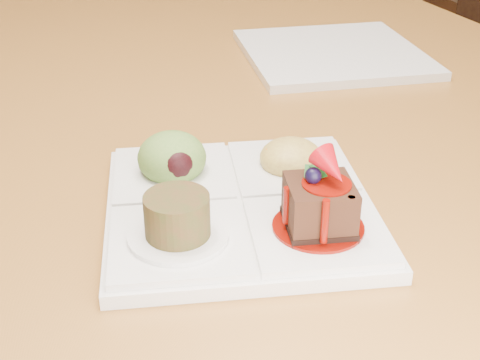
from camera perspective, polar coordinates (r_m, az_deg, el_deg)
name	(u,v)px	position (r m, az deg, el deg)	size (l,w,h in m)	color
ground	(172,348)	(1.56, -5.86, -14.05)	(6.00, 6.00, 0.00)	#543018
dining_table	(152,55)	(1.20, -7.51, 10.54)	(1.00, 1.80, 0.75)	#9C6228
sampler_plate	(238,195)	(0.58, -0.19, -1.31)	(0.27, 0.27, 0.09)	silver
second_plate	(333,54)	(0.97, 7.92, 10.63)	(0.24, 0.24, 0.01)	silver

